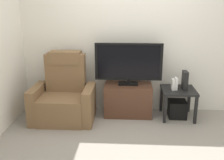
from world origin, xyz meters
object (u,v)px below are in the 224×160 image
at_px(television, 129,63).
at_px(recliner_armchair, 64,97).
at_px(game_console, 185,80).
at_px(tv_stand, 128,99).
at_px(book_leftmost, 173,84).
at_px(book_middle, 176,84).
at_px(subwoofer_box, 177,109).
at_px(side_table, 178,94).

bearing_deg(television, recliner_armchair, -166.51).
bearing_deg(game_console, recliner_armchair, -175.11).
bearing_deg(tv_stand, book_leftmost, -7.37).
bearing_deg(book_middle, tv_stand, 173.08).
distance_m(recliner_armchair, book_middle, 1.82).
distance_m(tv_stand, subwoofer_box, 0.83).
bearing_deg(side_table, tv_stand, 174.91).
xyz_separation_m(recliner_armchair, book_leftmost, (1.75, 0.14, 0.20)).
bearing_deg(book_middle, subwoofer_box, 20.79).
height_order(recliner_armchair, book_leftmost, recliner_armchair).
height_order(side_table, subwoofer_box, side_table).
height_order(television, recliner_armchair, television).
relative_size(book_middle, game_console, 0.66).
relative_size(tv_stand, book_middle, 3.98).
height_order(tv_stand, side_table, tv_stand).
distance_m(tv_stand, game_console, 0.98).
bearing_deg(recliner_armchair, side_table, -4.73).
distance_m(television, side_table, 0.96).
bearing_deg(book_leftmost, side_table, 11.31).
height_order(book_leftmost, game_console, game_console).
distance_m(side_table, game_console, 0.25).
relative_size(television, game_console, 3.69).
distance_m(television, subwoofer_box, 1.11).
bearing_deg(television, game_console, -5.15).
xyz_separation_m(tv_stand, book_middle, (0.77, -0.09, 0.32)).
distance_m(tv_stand, book_middle, 0.84).
height_order(recliner_armchair, subwoofer_box, recliner_armchair).
xyz_separation_m(subwoofer_box, book_leftmost, (-0.10, -0.02, 0.43)).
relative_size(book_leftmost, book_middle, 0.88).
bearing_deg(book_leftmost, recliner_armchair, -175.56).
xyz_separation_m(television, book_leftmost, (0.72, -0.11, -0.32)).
bearing_deg(game_console, subwoofer_box, -173.66).
bearing_deg(subwoofer_box, book_middle, -159.21).
xyz_separation_m(book_leftmost, book_middle, (0.05, 0.00, 0.01)).
bearing_deg(subwoofer_box, television, 173.60).
xyz_separation_m(tv_stand, recliner_armchair, (-1.03, -0.23, 0.11)).
height_order(side_table, book_middle, book_middle).
bearing_deg(recliner_armchair, television, 3.94).
height_order(side_table, book_leftmost, book_leftmost).
bearing_deg(subwoofer_box, game_console, 6.34).
bearing_deg(television, subwoofer_box, -6.40).
relative_size(book_leftmost, game_console, 0.58).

